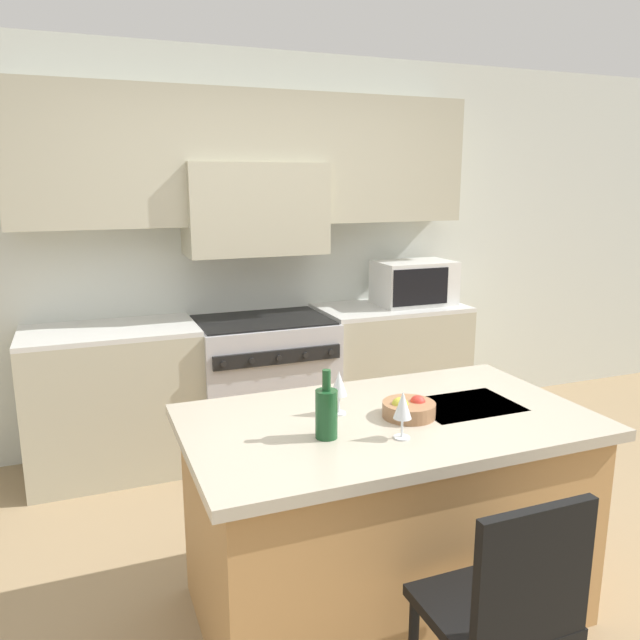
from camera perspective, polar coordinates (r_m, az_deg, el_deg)
ground_plane at (r=3.07m, az=5.32°, el=-24.09°), size 10.00×10.00×0.00m
back_cabinetry at (r=4.39m, az=-6.48°, el=9.15°), size 10.00×0.46×2.70m
back_counter at (r=4.35m, az=-5.23°, el=-5.70°), size 3.03×0.62×0.94m
range_stove at (r=4.34m, az=-5.15°, el=-5.88°), size 0.91×0.70×0.93m
microwave at (r=4.65m, az=8.59°, el=3.39°), size 0.56×0.37×0.32m
kitchen_island at (r=2.80m, az=6.05°, el=-17.18°), size 1.67×0.96×0.89m
island_chair at (r=2.20m, az=16.65°, el=-23.98°), size 0.42×0.40×0.94m
wine_bottle at (r=2.36m, az=0.59°, el=-8.42°), size 0.08×0.08×0.27m
wine_glass_near at (r=2.37m, az=7.57°, el=-7.86°), size 0.07×0.07×0.19m
wine_glass_far at (r=2.58m, az=1.74°, el=-5.95°), size 0.07×0.07×0.19m
fruit_bowl at (r=2.61m, az=8.11°, el=-8.03°), size 0.22×0.22×0.09m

